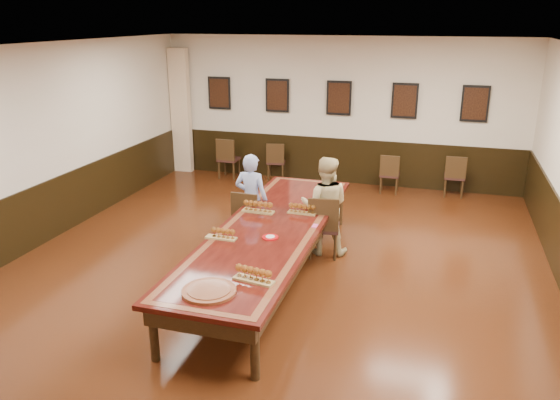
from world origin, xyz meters
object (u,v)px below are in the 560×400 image
(spare_chair_d, at_px, (455,175))
(spare_chair_c, at_px, (390,173))
(spare_chair_a, at_px, (229,158))
(chair_woman, at_px, (324,225))
(person_man, at_px, (251,199))
(spare_chair_b, at_px, (276,160))
(carved_platter, at_px, (209,291))
(chair_man, at_px, (249,217))
(conference_table, at_px, (270,237))
(person_woman, at_px, (325,206))

(spare_chair_d, bearing_deg, spare_chair_c, 6.23)
(spare_chair_d, bearing_deg, spare_chair_a, 0.12)
(chair_woman, relative_size, spare_chair_c, 1.18)
(spare_chair_d, bearing_deg, person_man, 47.12)
(spare_chair_c, xyz_separation_m, person_man, (-1.90, -3.41, 0.33))
(spare_chair_b, relative_size, carved_platter, 1.23)
(person_man, bearing_deg, spare_chair_a, -60.13)
(spare_chair_d, xyz_separation_m, person_man, (-3.21, -3.58, 0.32))
(carved_platter, bearing_deg, chair_man, 101.78)
(spare_chair_b, relative_size, spare_chair_d, 0.98)
(spare_chair_b, bearing_deg, spare_chair_a, 0.64)
(chair_man, height_order, person_man, person_man)
(spare_chair_b, relative_size, person_man, 0.57)
(spare_chair_b, bearing_deg, conference_table, 94.86)
(spare_chair_a, height_order, spare_chair_d, spare_chair_a)
(chair_woman, bearing_deg, person_man, -15.74)
(chair_woman, distance_m, person_woman, 0.30)
(person_woman, xyz_separation_m, conference_table, (-0.57, -1.05, -0.17))
(spare_chair_d, bearing_deg, spare_chair_b, -2.89)
(spare_chair_d, relative_size, carved_platter, 1.25)
(spare_chair_a, xyz_separation_m, person_woman, (3.03, -3.53, 0.31))
(person_woman, bearing_deg, carved_platter, 70.11)
(chair_man, relative_size, person_man, 0.63)
(spare_chair_d, bearing_deg, carved_platter, 67.90)
(chair_man, bearing_deg, carved_platter, 104.36)
(spare_chair_d, relative_size, conference_table, 0.18)
(chair_man, relative_size, conference_table, 0.19)
(spare_chair_c, bearing_deg, carved_platter, 78.25)
(spare_chair_a, bearing_deg, spare_chair_b, -167.87)
(chair_woman, relative_size, carved_platter, 1.42)
(spare_chair_a, xyz_separation_m, carved_platter, (2.42, -6.60, 0.30))
(person_woman, distance_m, carved_platter, 3.12)
(chair_man, xyz_separation_m, carved_platter, (0.63, -3.01, 0.30))
(chair_woman, xyz_separation_m, conference_table, (-0.58, -0.94, 0.11))
(spare_chair_a, bearing_deg, spare_chair_c, 179.08)
(person_woman, bearing_deg, spare_chair_d, -127.27)
(conference_table, bearing_deg, person_woman, 61.56)
(conference_table, bearing_deg, chair_man, 124.05)
(spare_chair_c, distance_m, person_woman, 3.54)
(person_man, bearing_deg, spare_chair_c, -116.52)
(carved_platter, bearing_deg, person_man, 101.33)
(chair_woman, height_order, person_man, person_man)
(spare_chair_d, relative_size, person_woman, 0.56)
(chair_man, bearing_deg, spare_chair_c, -115.87)
(spare_chair_c, distance_m, spare_chair_d, 1.33)
(person_woman, bearing_deg, spare_chair_c, -109.49)
(chair_man, height_order, spare_chair_c, chair_man)
(chair_woman, xyz_separation_m, spare_chair_c, (0.65, 3.57, -0.08))
(spare_chair_a, bearing_deg, carved_platter, 110.38)
(carved_platter, bearing_deg, spare_chair_a, 110.16)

